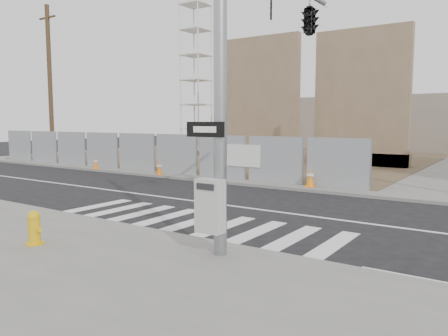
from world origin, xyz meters
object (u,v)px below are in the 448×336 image
Objects in this scene: traffic_cone_a at (96,160)px; traffic_cone_d at (310,178)px; traffic_cone_b at (96,163)px; signal_pole at (285,38)px; traffic_cone_c at (159,168)px; crane_tower at (196,44)px; fire_hydrant at (34,228)px.

traffic_cone_d reaches higher than traffic_cone_a.
traffic_cone_d is at bearing 1.97° from traffic_cone_b.
traffic_cone_d is at bearing 107.43° from signal_pole.
traffic_cone_c is 0.89× the size of traffic_cone_d.
traffic_cone_a is 1.06× the size of traffic_cone_c.
signal_pole is 26.21m from crane_tower.
traffic_cone_b is at bearing 156.93° from signal_pole.
traffic_cone_a reaches higher than traffic_cone_b.
signal_pole is at bearing -47.43° from crane_tower.
fire_hydrant is 16.86m from traffic_cone_a.
fire_hydrant is at bearing -59.63° from crane_tower.
crane_tower is 21.50m from traffic_cone_d.
signal_pole is 9.40× the size of fire_hydrant.
fire_hydrant is at bearing -130.05° from signal_pole.
fire_hydrant is (-3.73, -4.44, -4.29)m from signal_pole.
traffic_cone_b is (2.78, -12.78, -8.59)m from crane_tower.
fire_hydrant is 15.34m from traffic_cone_b.
traffic_cone_c is 7.85m from traffic_cone_d.
fire_hydrant is 1.04× the size of traffic_cone_a.
crane_tower is 24.38× the size of fire_hydrant.
traffic_cone_c is (-9.94, 6.27, -4.33)m from signal_pole.
traffic_cone_a reaches higher than traffic_cone_c.
traffic_cone_b is at bearing -77.72° from crane_tower.
traffic_cone_a is 6.02m from traffic_cone_c.
traffic_cone_c is at bearing 141.24° from fire_hydrant.
fire_hydrant reaches higher than traffic_cone_a.
fire_hydrant is 0.99× the size of traffic_cone_d.
traffic_cone_d is at bearing -38.74° from crane_tower.
signal_pole is 9.28× the size of traffic_cone_d.
fire_hydrant is 12.37m from traffic_cone_c.
fire_hydrant is 1.10× the size of traffic_cone_c.
crane_tower is at bearing 132.57° from signal_pole.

